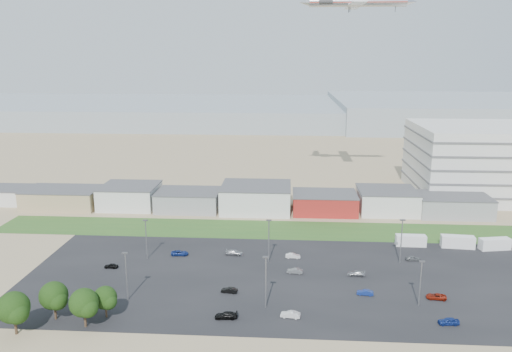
# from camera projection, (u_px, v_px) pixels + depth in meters

# --- Properties ---
(ground) EXTENTS (700.00, 700.00, 0.00)m
(ground) POSITION_uv_depth(u_px,v_px,m) (264.00, 323.00, 93.06)
(ground) COLOR #927A5D
(ground) RESTS_ON ground
(parking_lot) EXTENTS (120.00, 50.00, 0.01)m
(parking_lot) POSITION_uv_depth(u_px,v_px,m) (290.00, 278.00, 112.16)
(parking_lot) COLOR black
(parking_lot) RESTS_ON ground
(grass_strip) EXTENTS (160.00, 16.00, 0.02)m
(grass_strip) POSITION_uv_depth(u_px,v_px,m) (273.00, 230.00, 143.53)
(grass_strip) COLOR #2D5921
(grass_strip) RESTS_ON ground
(hills_backdrop) EXTENTS (700.00, 200.00, 9.00)m
(hills_backdrop) POSITION_uv_depth(u_px,v_px,m) (334.00, 114.00, 395.24)
(hills_backdrop) COLOR gray
(hills_backdrop) RESTS_ON ground
(building_row) EXTENTS (170.00, 20.00, 8.00)m
(building_row) POSITION_uv_depth(u_px,v_px,m) (222.00, 197.00, 162.12)
(building_row) COLOR silver
(building_row) RESTS_ON ground
(box_trailer_a) EXTENTS (7.79, 2.57, 2.90)m
(box_trailer_a) POSITION_uv_depth(u_px,v_px,m) (411.00, 240.00, 131.04)
(box_trailer_a) COLOR silver
(box_trailer_a) RESTS_ON ground
(box_trailer_b) EXTENTS (8.53, 3.34, 3.12)m
(box_trailer_b) POSITION_uv_depth(u_px,v_px,m) (458.00, 242.00, 129.83)
(box_trailer_b) COLOR silver
(box_trailer_b) RESTS_ON ground
(box_trailer_c) EXTENTS (8.21, 3.91, 2.96)m
(box_trailer_c) POSITION_uv_depth(u_px,v_px,m) (495.00, 244.00, 128.54)
(box_trailer_c) COLOR silver
(box_trailer_c) RESTS_ON ground
(tree_left) EXTENTS (6.08, 6.08, 9.11)m
(tree_left) POSITION_uv_depth(u_px,v_px,m) (14.00, 311.00, 88.44)
(tree_left) COLOR black
(tree_left) RESTS_ON ground
(tree_mid) EXTENTS (5.68, 5.68, 8.51)m
(tree_mid) POSITION_uv_depth(u_px,v_px,m) (54.00, 298.00, 93.59)
(tree_mid) COLOR black
(tree_mid) RESTS_ON ground
(tree_right) EXTENTS (5.67, 5.67, 8.50)m
(tree_right) POSITION_uv_depth(u_px,v_px,m) (84.00, 306.00, 90.89)
(tree_right) COLOR black
(tree_right) RESTS_ON ground
(tree_near) EXTENTS (4.75, 4.75, 7.12)m
(tree_near) POSITION_uv_depth(u_px,v_px,m) (105.00, 300.00, 94.44)
(tree_near) COLOR black
(tree_near) RESTS_ON ground
(lightpole_front_l) EXTENTS (1.21, 0.51, 10.31)m
(lightpole_front_l) POSITION_uv_depth(u_px,v_px,m) (127.00, 276.00, 100.91)
(lightpole_front_l) COLOR slate
(lightpole_front_l) RESTS_ON ground
(lightpole_front_m) EXTENTS (1.27, 0.53, 10.81)m
(lightpole_front_m) POSITION_uv_depth(u_px,v_px,m) (266.00, 282.00, 97.66)
(lightpole_front_m) COLOR slate
(lightpole_front_m) RESTS_ON ground
(lightpole_front_r) EXTENTS (1.13, 0.47, 9.58)m
(lightpole_front_r) POSITION_uv_depth(u_px,v_px,m) (420.00, 284.00, 98.54)
(lightpole_front_r) COLOR slate
(lightpole_front_r) RESTS_ON ground
(lightpole_back_l) EXTENTS (1.18, 0.49, 10.03)m
(lightpole_back_l) POSITION_uv_depth(u_px,v_px,m) (146.00, 239.00, 121.75)
(lightpole_back_l) COLOR slate
(lightpole_back_l) RESTS_ON ground
(lightpole_back_m) EXTENTS (1.26, 0.52, 10.70)m
(lightpole_back_m) POSITION_uv_depth(u_px,v_px,m) (269.00, 241.00, 119.77)
(lightpole_back_m) COLOR slate
(lightpole_back_m) RESTS_ON ground
(lightpole_back_r) EXTENTS (1.30, 0.54, 11.01)m
(lightpole_back_r) POSITION_uv_depth(u_px,v_px,m) (401.00, 241.00, 119.03)
(lightpole_back_r) COLOR slate
(lightpole_back_r) RESTS_ON ground
(airliner) EXTENTS (39.73, 27.13, 11.72)m
(airliner) POSITION_uv_depth(u_px,v_px,m) (358.00, 2.00, 167.72)
(airliner) COLOR silver
(parked_car_0) EXTENTS (4.26, 2.36, 1.13)m
(parked_car_0) POSITION_uv_depth(u_px,v_px,m) (436.00, 296.00, 102.26)
(parked_car_0) COLOR maroon
(parked_car_0) RESTS_ON ground
(parked_car_1) EXTENTS (3.57, 1.64, 1.13)m
(parked_car_1) POSITION_uv_depth(u_px,v_px,m) (365.00, 292.00, 104.00)
(parked_car_1) COLOR navy
(parked_car_1) RESTS_ON ground
(parked_car_2) EXTENTS (3.91, 1.74, 1.31)m
(parked_car_2) POSITION_uv_depth(u_px,v_px,m) (449.00, 321.00, 92.50)
(parked_car_2) COLOR navy
(parked_car_2) RESTS_ON ground
(parked_car_3) EXTENTS (4.45, 2.03, 1.26)m
(parked_car_3) POSITION_uv_depth(u_px,v_px,m) (226.00, 315.00, 94.66)
(parked_car_3) COLOR black
(parked_car_3) RESTS_ON ground
(parked_car_4) EXTENTS (3.60, 1.67, 1.14)m
(parked_car_4) POSITION_uv_depth(u_px,v_px,m) (229.00, 290.00, 105.00)
(parked_car_4) COLOR black
(parked_car_4) RESTS_ON ground
(parked_car_5) EXTENTS (3.29, 1.50, 1.09)m
(parked_car_5) POSITION_uv_depth(u_px,v_px,m) (111.00, 266.00, 117.32)
(parked_car_5) COLOR black
(parked_car_5) RESTS_ON ground
(parked_car_6) EXTENTS (4.48, 2.07, 1.27)m
(parked_car_6) POSITION_uv_depth(u_px,v_px,m) (234.00, 253.00, 125.00)
(parked_car_6) COLOR #A5A5AA
(parked_car_6) RESTS_ON ground
(parked_car_7) EXTENTS (3.81, 1.73, 1.21)m
(parked_car_7) POSITION_uv_depth(u_px,v_px,m) (295.00, 271.00, 114.42)
(parked_car_7) COLOR #595B5E
(parked_car_7) RESTS_ON ground
(parked_car_8) EXTENTS (3.49, 1.53, 1.17)m
(parked_car_8) POSITION_uv_depth(u_px,v_px,m) (413.00, 258.00, 121.69)
(parked_car_8) COLOR #595B5E
(parked_car_8) RESTS_ON ground
(parked_car_9) EXTENTS (4.41, 2.26, 1.19)m
(parked_car_9) POSITION_uv_depth(u_px,v_px,m) (180.00, 253.00, 124.91)
(parked_car_9) COLOR navy
(parked_car_9) RESTS_ON ground
(parked_car_10) EXTENTS (4.43, 2.18, 1.24)m
(parked_car_10) POSITION_uv_depth(u_px,v_px,m) (85.00, 309.00, 97.14)
(parked_car_10) COLOR maroon
(parked_car_10) RESTS_ON ground
(parked_car_11) EXTENTS (3.65, 1.30, 1.20)m
(parked_car_11) POSITION_uv_depth(u_px,v_px,m) (293.00, 256.00, 123.10)
(parked_car_11) COLOR silver
(parked_car_11) RESTS_ON ground
(parked_car_12) EXTENTS (4.03, 1.83, 1.14)m
(parked_car_12) POSITION_uv_depth(u_px,v_px,m) (356.00, 273.00, 113.10)
(parked_car_12) COLOR #A5A5AA
(parked_car_12) RESTS_ON ground
(parked_car_13) EXTENTS (3.91, 1.80, 1.24)m
(parked_car_13) POSITION_uv_depth(u_px,v_px,m) (290.00, 314.00, 95.00)
(parked_car_13) COLOR silver
(parked_car_13) RESTS_ON ground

